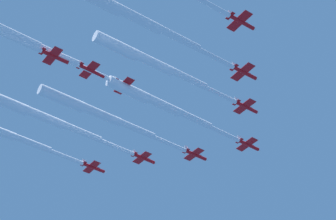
# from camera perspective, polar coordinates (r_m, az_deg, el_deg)

# --- Properties ---
(jet_lead) EXTENTS (14.72, 60.09, 3.72)m
(jet_lead) POSITION_cam_1_polar(r_m,az_deg,el_deg) (213.56, -0.59, 0.47)
(jet_lead) COLOR red
(jet_port_inner) EXTENTS (14.69, 63.76, 3.81)m
(jet_port_inner) POSITION_cam_1_polar(r_m,az_deg,el_deg) (216.36, -5.88, -0.29)
(jet_port_inner) COLOR red
(jet_starboard_inner) EXTENTS (13.87, 60.22, 3.79)m
(jet_starboard_inner) POSITION_cam_1_polar(r_m,az_deg,el_deg) (201.55, -1.37, 4.03)
(jet_starboard_inner) COLOR red
(jet_port_mid) EXTENTS (15.18, 64.97, 3.79)m
(jet_port_mid) POSITION_cam_1_polar(r_m,az_deg,el_deg) (222.68, -10.47, -0.55)
(jet_port_mid) COLOR red
(jet_starboard_mid) EXTENTS (14.33, 62.61, 3.71)m
(jet_starboard_mid) POSITION_cam_1_polar(r_m,az_deg,el_deg) (186.89, -2.57, 7.65)
(jet_starboard_mid) COLOR red
(jet_trail_port) EXTENTS (13.80, 61.62, 3.72)m
(jet_trail_port) POSITION_cam_1_polar(r_m,az_deg,el_deg) (199.06, -12.66, 5.97)
(jet_trail_port) COLOR red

